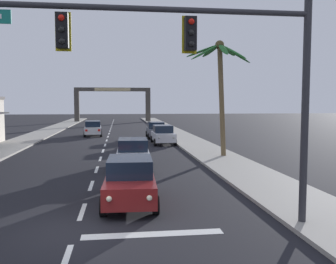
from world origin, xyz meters
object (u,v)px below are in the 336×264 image
(traffic_signal_mast, at_px, (193,57))
(sedan_parked_mid_kerb, at_px, (163,134))
(sedan_parked_nearest_kerb, at_px, (156,130))
(town_gateway_arch, at_px, (113,100))
(sedan_third_in_queue, at_px, (133,154))
(sedan_oncoming_far, at_px, (93,128))
(sedan_lead_at_stop_bar, at_px, (130,180))
(palm_right_second, at_px, (220,72))

(traffic_signal_mast, distance_m, sedan_parked_mid_kerb, 22.87)
(sedan_parked_nearest_kerb, xyz_separation_m, town_gateway_arch, (-5.05, 33.39, 3.41))
(sedan_parked_mid_kerb, bearing_deg, sedan_parked_nearest_kerb, 90.84)
(sedan_third_in_queue, xyz_separation_m, sedan_parked_nearest_kerb, (3.04, 17.74, 0.00))
(sedan_parked_mid_kerb, bearing_deg, sedan_oncoming_far, 127.40)
(sedan_lead_at_stop_bar, bearing_deg, sedan_parked_nearest_kerb, 82.21)
(traffic_signal_mast, height_order, town_gateway_arch, traffic_signal_mast)
(town_gateway_arch, bearing_deg, palm_right_second, -80.53)
(sedan_oncoming_far, xyz_separation_m, sedan_parked_mid_kerb, (6.81, -8.91, 0.00))
(sedan_parked_mid_kerb, xyz_separation_m, town_gateway_arch, (-5.14, 39.03, 3.41))
(sedan_third_in_queue, bearing_deg, sedan_oncoming_far, 99.96)
(sedan_lead_at_stop_bar, xyz_separation_m, town_gateway_arch, (-1.65, 58.28, 3.41))
(sedan_oncoming_far, relative_size, palm_right_second, 0.58)
(sedan_parked_nearest_kerb, relative_size, sedan_parked_mid_kerb, 1.00)
(traffic_signal_mast, relative_size, sedan_oncoming_far, 2.35)
(sedan_lead_at_stop_bar, xyz_separation_m, sedan_parked_mid_kerb, (3.49, 19.25, 0.00))
(sedan_third_in_queue, height_order, sedan_parked_mid_kerb, same)
(sedan_oncoming_far, height_order, palm_right_second, palm_right_second)
(sedan_oncoming_far, bearing_deg, sedan_parked_mid_kerb, -52.60)
(traffic_signal_mast, xyz_separation_m, palm_right_second, (4.61, 13.73, 0.76))
(sedan_parked_mid_kerb, relative_size, palm_right_second, 0.57)
(town_gateway_arch, bearing_deg, sedan_oncoming_far, -93.18)
(sedan_parked_nearest_kerb, xyz_separation_m, palm_right_second, (2.91, -14.34, 4.89))
(sedan_lead_at_stop_bar, xyz_separation_m, sedan_parked_nearest_kerb, (3.40, 24.89, 0.00))
(traffic_signal_mast, height_order, sedan_lead_at_stop_bar, traffic_signal_mast)
(sedan_third_in_queue, relative_size, sedan_parked_mid_kerb, 1.00)
(sedan_third_in_queue, relative_size, palm_right_second, 0.57)
(sedan_third_in_queue, height_order, sedan_oncoming_far, same)
(sedan_parked_mid_kerb, bearing_deg, palm_right_second, -71.99)
(palm_right_second, bearing_deg, sedan_third_in_queue, -150.24)
(sedan_parked_nearest_kerb, distance_m, sedan_parked_mid_kerb, 5.64)
(sedan_lead_at_stop_bar, relative_size, palm_right_second, 0.58)
(sedan_lead_at_stop_bar, height_order, sedan_oncoming_far, same)
(sedan_oncoming_far, xyz_separation_m, town_gateway_arch, (1.67, 30.12, 3.41))
(sedan_oncoming_far, distance_m, sedan_parked_nearest_kerb, 7.48)
(sedan_parked_nearest_kerb, xyz_separation_m, sedan_parked_mid_kerb, (0.08, -5.64, 0.00))
(sedan_third_in_queue, xyz_separation_m, sedan_parked_mid_kerb, (3.12, 12.10, 0.00))
(sedan_third_in_queue, distance_m, sedan_parked_nearest_kerb, 18.00)
(sedan_oncoming_far, bearing_deg, sedan_lead_at_stop_bar, -83.27)
(sedan_third_in_queue, xyz_separation_m, sedan_oncoming_far, (-3.69, 21.00, 0.00))
(palm_right_second, distance_m, town_gateway_arch, 48.41)
(sedan_third_in_queue, distance_m, sedan_oncoming_far, 21.32)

